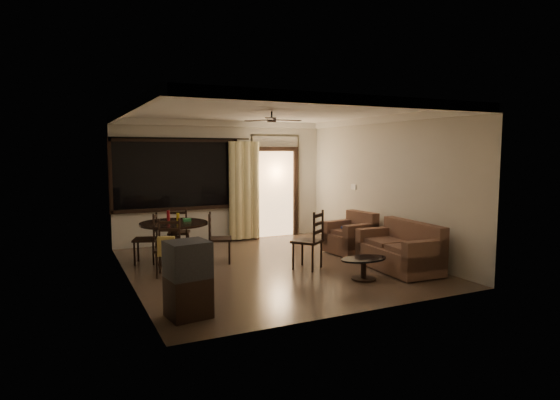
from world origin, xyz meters
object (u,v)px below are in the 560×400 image
sofa (402,251)px  side_chair (308,251)px  dining_table (174,231)px  dining_chair_north (179,241)px  tv_cabinet (188,279)px  dining_chair_east (220,248)px  armchair (352,237)px  coffee_table (364,265)px  dining_chair_west (146,248)px  dining_chair_south (168,258)px

sofa → side_chair: 1.65m
dining_table → dining_chair_north: size_ratio=1.32×
tv_cabinet → side_chair: size_ratio=0.93×
dining_chair_east → armchair: dining_chair_east is taller
sofa → armchair: (-0.01, 1.53, 0.01)m
dining_chair_east → dining_table: bearing=89.9°
armchair → coffee_table: bearing=-125.3°
dining_chair_west → side_chair: (2.54, -1.68, 0.03)m
dining_chair_south → sofa: (3.82, -1.37, 0.03)m
tv_cabinet → coffee_table: (3.03, 0.48, -0.25)m
dining_table → coffee_table: (2.55, -2.42, -0.38)m
tv_cabinet → sofa: (4.01, 0.72, -0.16)m
dining_chair_south → sofa: size_ratio=0.60×
dining_table → armchair: dining_table is taller
tv_cabinet → side_chair: (2.55, 1.49, -0.18)m
tv_cabinet → coffee_table: 3.08m
tv_cabinet → dining_chair_north: bearing=70.5°
dining_chair_south → side_chair: size_ratio=0.90×
dining_table → side_chair: 2.52m
side_chair → dining_chair_west: bearing=-69.9°
dining_chair_east → dining_chair_north: bearing=46.8°
dining_chair_east → dining_chair_south: bearing=135.7°
dining_chair_east → coffee_table: dining_chair_east is taller
dining_chair_east → dining_chair_south: 1.20m
dining_chair_west → coffee_table: (3.02, -2.69, -0.04)m
dining_chair_east → sofa: bearing=-105.2°
sofa → tv_cabinet: bearing=-167.1°
dining_chair_west → dining_chair_north: bearing=141.9°
dining_chair_south → sofa: 4.06m
dining_chair_south → tv_cabinet: 2.10m
dining_chair_west → dining_chair_north: size_ratio=1.00×
coffee_table → dining_table: bearing=136.6°
dining_chair_west → coffee_table: bearing=67.7°
dining_chair_east → coffee_table: 2.77m
armchair → tv_cabinet: bearing=-157.2°
dining_table → tv_cabinet: size_ratio=1.28×
dining_chair_west → side_chair: 3.05m
dining_chair_south → dining_chair_north: 1.64m
dining_table → dining_chair_east: size_ratio=1.32×
sofa → armchair: sofa is taller
sofa → armchair: size_ratio=1.75×
dining_chair_south → tv_cabinet: (-0.19, -2.09, 0.19)m
tv_cabinet → dining_chair_west: bearing=81.8°
dining_chair_north → coffee_table: 3.90m
dining_table → dining_chair_west: 0.64m
dining_chair_north → armchair: size_ratio=1.05×
dining_chair_north → tv_cabinet: bearing=97.9°
dining_chair_north → coffee_table: bearing=145.4°
dining_chair_south → side_chair: 2.43m
dining_chair_west → tv_cabinet: size_ratio=0.97×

